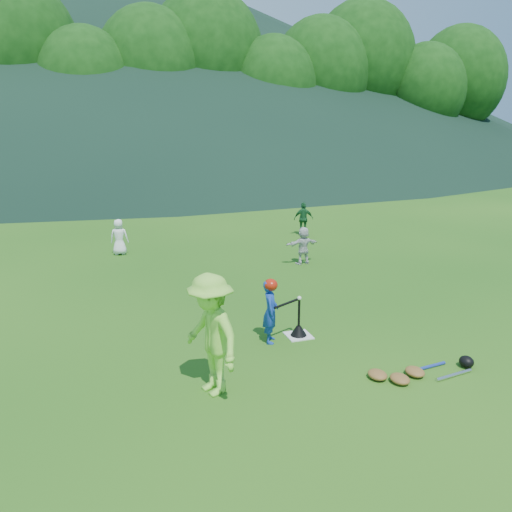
{
  "coord_description": "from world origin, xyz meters",
  "views": [
    {
      "loc": [
        -3.4,
        -7.82,
        3.75
      ],
      "look_at": [
        0.0,
        2.5,
        0.9
      ],
      "focal_mm": 35.0,
      "sensor_mm": 36.0,
      "label": 1
    }
  ],
  "objects_px": {
    "batting_tee": "(299,329)",
    "equipment_pile": "(415,372)",
    "batter_child": "(271,311)",
    "fielder_a": "(119,237)",
    "adult_coach": "(211,335)",
    "fielder_c": "(304,219)",
    "fielder_d": "(303,245)",
    "home_plate": "(298,336)"
  },
  "relations": [
    {
      "from": "adult_coach",
      "to": "batting_tee",
      "type": "distance_m",
      "value": 2.54
    },
    {
      "from": "fielder_d",
      "to": "batting_tee",
      "type": "bearing_deg",
      "value": 58.81
    },
    {
      "from": "fielder_a",
      "to": "adult_coach",
      "type": "bearing_deg",
      "value": 108.02
    },
    {
      "from": "batter_child",
      "to": "equipment_pile",
      "type": "relative_size",
      "value": 0.64
    },
    {
      "from": "equipment_pile",
      "to": "adult_coach",
      "type": "bearing_deg",
      "value": 170.32
    },
    {
      "from": "batter_child",
      "to": "fielder_a",
      "type": "height_order",
      "value": "batter_child"
    },
    {
      "from": "adult_coach",
      "to": "batting_tee",
      "type": "relative_size",
      "value": 2.62
    },
    {
      "from": "home_plate",
      "to": "batter_child",
      "type": "height_order",
      "value": "batter_child"
    },
    {
      "from": "batter_child",
      "to": "fielder_c",
      "type": "bearing_deg",
      "value": -5.34
    },
    {
      "from": "home_plate",
      "to": "fielder_d",
      "type": "height_order",
      "value": "fielder_d"
    },
    {
      "from": "batting_tee",
      "to": "equipment_pile",
      "type": "distance_m",
      "value": 2.26
    },
    {
      "from": "fielder_a",
      "to": "batting_tee",
      "type": "distance_m",
      "value": 7.73
    },
    {
      "from": "batter_child",
      "to": "batting_tee",
      "type": "relative_size",
      "value": 1.68
    },
    {
      "from": "fielder_a",
      "to": "fielder_c",
      "type": "bearing_deg",
      "value": -159.62
    },
    {
      "from": "fielder_c",
      "to": "adult_coach",
      "type": "bearing_deg",
      "value": 74.44
    },
    {
      "from": "batting_tee",
      "to": "equipment_pile",
      "type": "relative_size",
      "value": 0.38
    },
    {
      "from": "batter_child",
      "to": "fielder_a",
      "type": "relative_size",
      "value": 1.07
    },
    {
      "from": "batter_child",
      "to": "fielder_d",
      "type": "height_order",
      "value": "batter_child"
    },
    {
      "from": "adult_coach",
      "to": "fielder_c",
      "type": "relative_size",
      "value": 1.55
    },
    {
      "from": "fielder_a",
      "to": "batter_child",
      "type": "bearing_deg",
      "value": 119.46
    },
    {
      "from": "fielder_d",
      "to": "equipment_pile",
      "type": "relative_size",
      "value": 0.58
    },
    {
      "from": "fielder_c",
      "to": "equipment_pile",
      "type": "xyz_separation_m",
      "value": [
        -2.46,
        -10.01,
        -0.51
      ]
    },
    {
      "from": "home_plate",
      "to": "fielder_a",
      "type": "height_order",
      "value": "fielder_a"
    },
    {
      "from": "batter_child",
      "to": "adult_coach",
      "type": "distance_m",
      "value": 1.98
    },
    {
      "from": "batter_child",
      "to": "fielder_a",
      "type": "distance_m",
      "value": 7.6
    },
    {
      "from": "batting_tee",
      "to": "adult_coach",
      "type": "bearing_deg",
      "value": -143.93
    },
    {
      "from": "batter_child",
      "to": "fielder_c",
      "type": "relative_size",
      "value": 0.99
    },
    {
      "from": "adult_coach",
      "to": "equipment_pile",
      "type": "height_order",
      "value": "adult_coach"
    },
    {
      "from": "equipment_pile",
      "to": "fielder_d",
      "type": "bearing_deg",
      "value": 81.89
    },
    {
      "from": "batter_child",
      "to": "fielder_a",
      "type": "xyz_separation_m",
      "value": [
        -2.17,
        7.28,
        -0.04
      ]
    },
    {
      "from": "home_plate",
      "to": "fielder_a",
      "type": "relative_size",
      "value": 0.42
    },
    {
      "from": "adult_coach",
      "to": "fielder_c",
      "type": "distance_m",
      "value": 10.99
    },
    {
      "from": "home_plate",
      "to": "batting_tee",
      "type": "height_order",
      "value": "batting_tee"
    },
    {
      "from": "home_plate",
      "to": "fielder_a",
      "type": "distance_m",
      "value": 7.74
    },
    {
      "from": "home_plate",
      "to": "equipment_pile",
      "type": "xyz_separation_m",
      "value": [
        1.13,
        -1.96,
        0.06
      ]
    },
    {
      "from": "batting_tee",
      "to": "equipment_pile",
      "type": "height_order",
      "value": "batting_tee"
    },
    {
      "from": "adult_coach",
      "to": "batting_tee",
      "type": "bearing_deg",
      "value": 107.38
    },
    {
      "from": "adult_coach",
      "to": "fielder_c",
      "type": "height_order",
      "value": "adult_coach"
    },
    {
      "from": "fielder_c",
      "to": "batting_tee",
      "type": "distance_m",
      "value": 8.83
    },
    {
      "from": "fielder_a",
      "to": "batting_tee",
      "type": "relative_size",
      "value": 1.58
    },
    {
      "from": "fielder_a",
      "to": "fielder_d",
      "type": "relative_size",
      "value": 1.02
    },
    {
      "from": "fielder_a",
      "to": "equipment_pile",
      "type": "height_order",
      "value": "fielder_a"
    }
  ]
}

